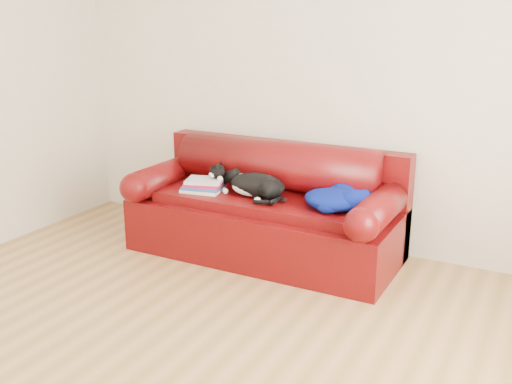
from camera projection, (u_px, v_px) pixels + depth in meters
ground at (177, 348)px, 3.47m from camera, size 4.50×4.50×0.00m
room_shell at (186, 54)px, 2.95m from camera, size 4.52×4.02×2.61m
sofa_base at (264, 226)px, 4.75m from camera, size 2.10×0.90×0.50m
sofa_back at (278, 182)px, 4.87m from camera, size 2.10×1.01×0.88m
book_stack at (204, 185)px, 4.76m from camera, size 0.34×0.29×0.10m
cat at (256, 185)px, 4.60m from camera, size 0.61×0.40×0.23m
blanket at (338, 198)px, 4.34m from camera, size 0.61×0.50×0.17m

